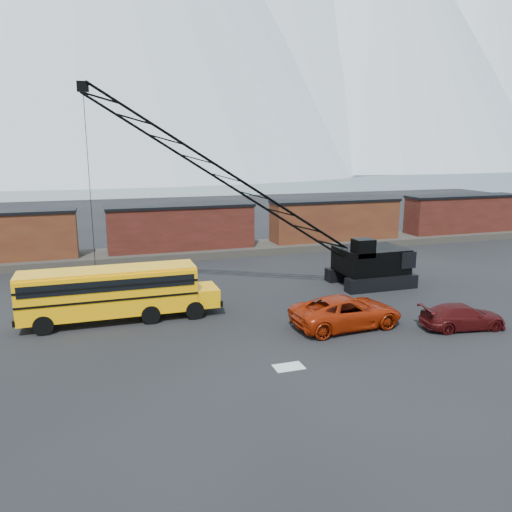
{
  "coord_description": "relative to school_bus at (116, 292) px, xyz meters",
  "views": [
    {
      "loc": [
        -7.7,
        -24.17,
        10.06
      ],
      "look_at": [
        2.37,
        6.68,
        3.0
      ],
      "focal_mm": 35.0,
      "sensor_mm": 36.0,
      "label": 1
    }
  ],
  "objects": [
    {
      "name": "ground",
      "position": [
        6.81,
        -5.16,
        -1.79
      ],
      "size": [
        160.0,
        160.0,
        0.0
      ],
      "primitive_type": "plane",
      "color": "black",
      "rests_on": "ground"
    },
    {
      "name": "gravel_berm",
      "position": [
        6.81,
        16.84,
        -1.44
      ],
      "size": [
        120.0,
        5.0,
        0.7
      ],
      "primitive_type": "cube",
      "color": "#413C35",
      "rests_on": "ground"
    },
    {
      "name": "boxcar_mid",
      "position": [
        6.81,
        16.84,
        0.97
      ],
      "size": [
        13.7,
        3.1,
        4.17
      ],
      "color": "#531B17",
      "rests_on": "gravel_berm"
    },
    {
      "name": "boxcar_east_near",
      "position": [
        22.81,
        16.84,
        0.97
      ],
      "size": [
        13.7,
        3.1,
        4.17
      ],
      "color": "#441D13",
      "rests_on": "gravel_berm"
    },
    {
      "name": "boxcar_east_far",
      "position": [
        38.81,
        16.84,
        0.97
      ],
      "size": [
        13.7,
        3.1,
        4.17
      ],
      "color": "#531B17",
      "rests_on": "gravel_berm"
    },
    {
      "name": "snow_patch",
      "position": [
        7.31,
        -9.16,
        -1.78
      ],
      "size": [
        1.4,
        0.9,
        0.02
      ],
      "primitive_type": "cube",
      "color": "silver",
      "rests_on": "ground"
    },
    {
      "name": "school_bus",
      "position": [
        0.0,
        0.0,
        0.0
      ],
      "size": [
        11.65,
        2.65,
        3.19
      ],
      "color": "#FFA705",
      "rests_on": "ground"
    },
    {
      "name": "red_pickup",
      "position": [
        12.44,
        -5.14,
        -0.9
      ],
      "size": [
        6.63,
        3.37,
        1.8
      ],
      "primitive_type": "imported",
      "rotation": [
        0.0,
        0.0,
        1.63
      ],
      "color": "#9B2107",
      "rests_on": "ground"
    },
    {
      "name": "maroon_suv",
      "position": [
        18.6,
        -7.42,
        -1.1
      ],
      "size": [
        5.05,
        2.66,
        1.4
      ],
      "primitive_type": "imported",
      "rotation": [
        0.0,
        0.0,
        1.42
      ],
      "color": "#400B0C",
      "rests_on": "ground"
    },
    {
      "name": "crawler_crane",
      "position": [
        8.95,
        3.02,
        5.55
      ],
      "size": [
        22.81,
        4.2,
        14.12
      ],
      "color": "black",
      "rests_on": "ground"
    }
  ]
}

